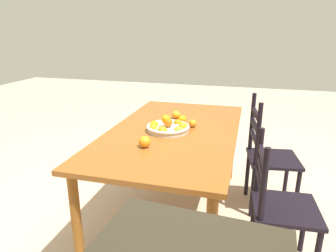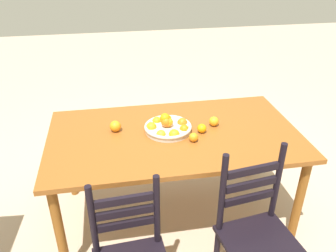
{
  "view_description": "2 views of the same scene",
  "coord_description": "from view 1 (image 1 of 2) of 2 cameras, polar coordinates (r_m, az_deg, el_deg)",
  "views": [
    {
      "loc": [
        2.18,
        0.55,
        1.52
      ],
      "look_at": [
        0.04,
        -0.04,
        0.8
      ],
      "focal_mm": 32.7,
      "sensor_mm": 36.0,
      "label": 1
    },
    {
      "loc": [
        0.4,
        2.03,
        1.97
      ],
      "look_at": [
        0.04,
        -0.04,
        0.8
      ],
      "focal_mm": 36.97,
      "sensor_mm": 36.0,
      "label": 2
    }
  ],
  "objects": [
    {
      "name": "orange_loose_2",
      "position": [
        2.53,
        2.66,
        1.26
      ],
      "size": [
        0.06,
        0.06,
        0.06
      ],
      "primitive_type": "sphere",
      "color": "orange",
      "rests_on": "dining_table"
    },
    {
      "name": "ground_plane",
      "position": [
        2.71,
        0.96,
        -16.06
      ],
      "size": [
        12.0,
        12.0,
        0.0
      ],
      "primitive_type": "plane",
      "color": "tan"
    },
    {
      "name": "orange_loose_1",
      "position": [
        2.03,
        -4.38,
        -2.93
      ],
      "size": [
        0.08,
        0.08,
        0.08
      ],
      "primitive_type": "sphere",
      "color": "orange",
      "rests_on": "dining_table"
    },
    {
      "name": "orange_loose_3",
      "position": [
        2.44,
        4.62,
        0.49
      ],
      "size": [
        0.06,
        0.06,
        0.06
      ],
      "primitive_type": "sphere",
      "color": "orange",
      "rests_on": "dining_table"
    },
    {
      "name": "fruit_bowl",
      "position": [
        2.34,
        0.0,
        -0.18
      ],
      "size": [
        0.33,
        0.33,
        0.14
      ],
      "color": "beige",
      "rests_on": "dining_table"
    },
    {
      "name": "chair_near_window",
      "position": [
        2.73,
        18.1,
        -5.56
      ],
      "size": [
        0.46,
        0.46,
        0.98
      ],
      "rotation": [
        0.0,
        0.0,
        3.28
      ],
      "color": "black",
      "rests_on": "ground"
    },
    {
      "name": "orange_loose_0",
      "position": [
        2.65,
        1.51,
        2.11
      ],
      "size": [
        0.07,
        0.07,
        0.07
      ],
      "primitive_type": "sphere",
      "color": "orange",
      "rests_on": "dining_table"
    },
    {
      "name": "chair_by_cabinet",
      "position": [
        2.11,
        19.89,
        -13.99
      ],
      "size": [
        0.42,
        0.42,
        0.9
      ],
      "rotation": [
        0.0,
        0.0,
        3.21
      ],
      "color": "black",
      "rests_on": "ground"
    },
    {
      "name": "dining_table",
      "position": [
        2.4,
        1.05,
        -2.48
      ],
      "size": [
        1.73,
        0.97,
        0.76
      ],
      "color": "brown",
      "rests_on": "ground"
    }
  ]
}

